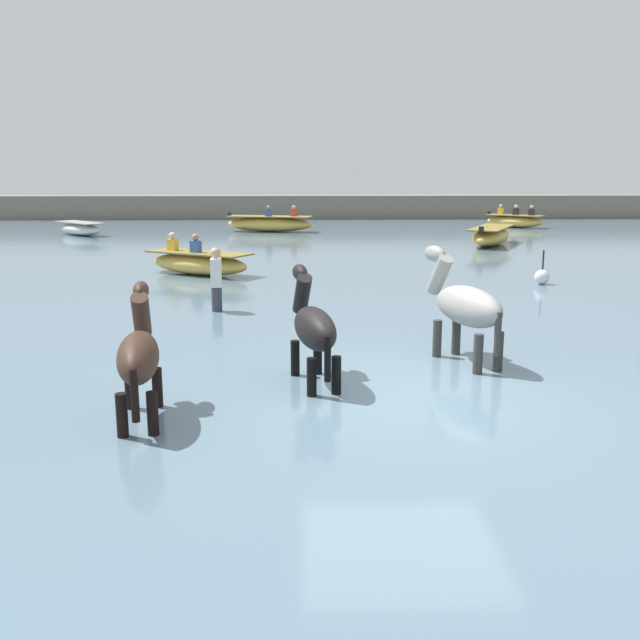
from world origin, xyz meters
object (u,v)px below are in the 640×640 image
(horse_lead_black, at_px, (313,331))
(boat_distant_west, at_px, (80,229))
(person_wading_close, at_px, (216,287))
(boat_far_inshore, at_px, (515,221))
(horse_trailing_dark_bay, at_px, (139,359))
(boat_far_offshore, at_px, (199,263))
(boat_mid_channel, at_px, (270,224))
(boat_distant_east, at_px, (491,236))
(horse_flank_grey, at_px, (465,309))
(channel_buoy, at_px, (542,277))

(horse_lead_black, distance_m, boat_distant_west, 23.24)
(person_wading_close, bearing_deg, boat_far_inshore, 59.04)
(boat_distant_west, bearing_deg, horse_trailing_dark_bay, -71.75)
(horse_trailing_dark_bay, relative_size, boat_far_inshore, 0.65)
(horse_trailing_dark_bay, xyz_separation_m, boat_far_offshore, (-0.86, 10.90, -0.36))
(horse_trailing_dark_bay, height_order, boat_far_inshore, horse_trailing_dark_bay)
(boat_far_inshore, bearing_deg, boat_mid_channel, -170.34)
(horse_lead_black, bearing_deg, boat_distant_east, 67.56)
(horse_trailing_dark_bay, relative_size, horse_flank_grey, 0.91)
(channel_buoy, bearing_deg, boat_mid_channel, 115.14)
(horse_trailing_dark_bay, height_order, boat_mid_channel, horse_trailing_dark_bay)
(boat_far_offshore, relative_size, boat_mid_channel, 0.76)
(person_wading_close, bearing_deg, channel_buoy, 22.17)
(boat_distant_west, xyz_separation_m, boat_distant_east, (16.24, -4.56, 0.05))
(horse_trailing_dark_bay, height_order, boat_distant_west, horse_trailing_dark_bay)
(horse_trailing_dark_bay, distance_m, boat_distant_east, 20.02)
(boat_mid_channel, bearing_deg, boat_distant_east, -36.11)
(horse_flank_grey, bearing_deg, boat_distant_west, 119.40)
(boat_distant_west, relative_size, person_wading_close, 1.67)
(boat_distant_east, distance_m, channel_buoy, 9.07)
(horse_flank_grey, relative_size, boat_distant_east, 0.52)
(horse_lead_black, height_order, horse_flank_grey, horse_flank_grey)
(horse_lead_black, xyz_separation_m, horse_trailing_dark_bay, (-1.91, -1.26, -0.01))
(horse_lead_black, bearing_deg, boat_distant_west, 113.70)
(horse_lead_black, bearing_deg, boat_mid_channel, 93.52)
(boat_far_offshore, bearing_deg, channel_buoy, -12.78)
(boat_far_inshore, bearing_deg, boat_far_offshore, -130.78)
(boat_distant_west, bearing_deg, boat_far_inshore, 10.06)
(boat_distant_west, distance_m, boat_far_inshore, 19.92)
(boat_distant_east, height_order, boat_far_inshore, boat_far_inshore)
(boat_far_offshore, xyz_separation_m, boat_mid_channel, (1.37, 13.13, 0.05))
(boat_distant_west, distance_m, person_wading_close, 18.22)
(horse_lead_black, bearing_deg, boat_far_inshore, 67.46)
(boat_distant_east, bearing_deg, channel_buoy, -97.89)
(boat_distant_west, relative_size, boat_far_inshore, 0.98)
(boat_distant_east, bearing_deg, horse_flank_grey, -106.77)
(horse_trailing_dark_bay, xyz_separation_m, person_wading_close, (0.16, 5.97, -0.20))
(boat_distant_west, xyz_separation_m, boat_far_inshore, (19.61, 3.48, 0.04))
(boat_far_inshore, distance_m, person_wading_close, 23.38)
(horse_lead_black, bearing_deg, channel_buoy, 53.78)
(horse_flank_grey, relative_size, channel_buoy, 2.41)
(horse_lead_black, bearing_deg, person_wading_close, 110.41)
(boat_far_offshore, relative_size, boat_distant_west, 1.13)
(horse_flank_grey, bearing_deg, person_wading_close, 135.67)
(person_wading_close, distance_m, channel_buoy, 8.00)
(boat_far_offshore, height_order, channel_buoy, boat_far_offshore)
(boat_distant_east, bearing_deg, horse_lead_black, -112.44)
(horse_trailing_dark_bay, relative_size, person_wading_close, 1.11)
(horse_flank_grey, xyz_separation_m, boat_far_inshore, (8.13, 23.85, -0.45))
(boat_far_offshore, bearing_deg, person_wading_close, -78.35)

